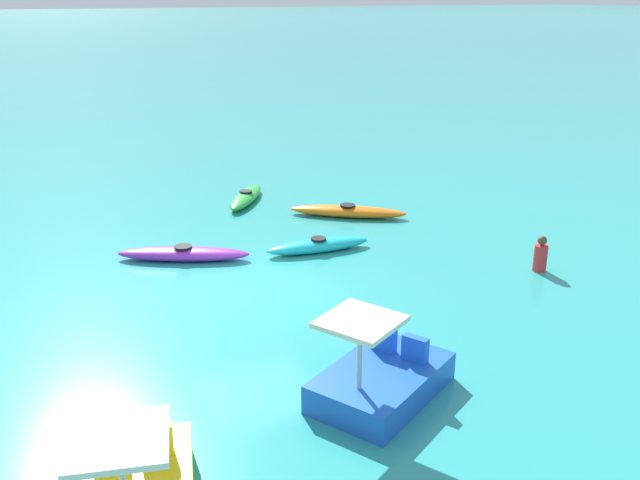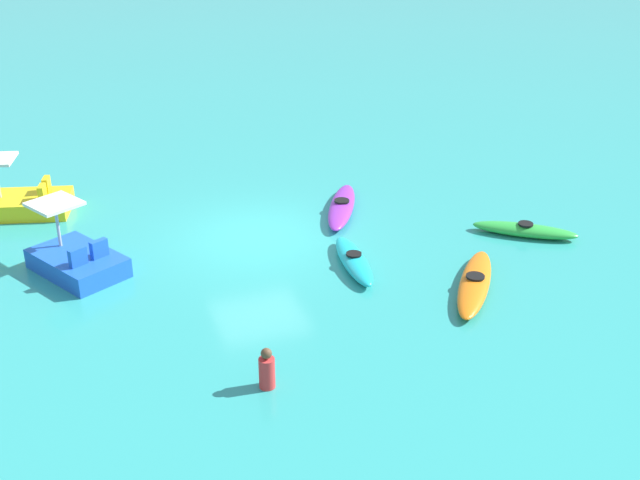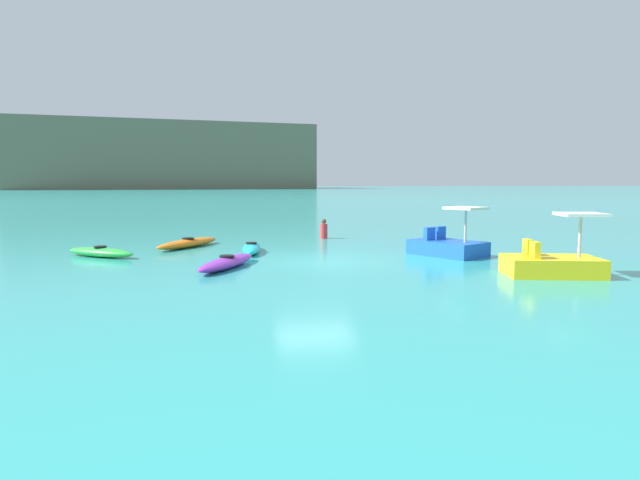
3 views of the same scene
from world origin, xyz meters
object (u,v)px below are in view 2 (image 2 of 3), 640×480
(person_near_shore, at_px, (267,370))
(kayak_orange, at_px, (475,283))
(kayak_green, at_px, (525,230))
(kayak_purple, at_px, (342,207))
(kayak_cyan, at_px, (354,261))
(pedal_boat_yellow, at_px, (26,202))
(pedal_boat_blue, at_px, (77,260))

(person_near_shore, bearing_deg, kayak_orange, -159.84)
(kayak_orange, bearing_deg, kayak_green, -141.56)
(kayak_purple, relative_size, kayak_green, 1.23)
(kayak_orange, bearing_deg, kayak_cyan, -42.39)
(kayak_green, height_order, pedal_boat_yellow, pedal_boat_yellow)
(kayak_cyan, bearing_deg, kayak_purple, -106.04)
(kayak_purple, xyz_separation_m, pedal_boat_yellow, (8.51, -2.99, 0.17))
(kayak_orange, height_order, person_near_shore, person_near_shore)
(kayak_purple, xyz_separation_m, kayak_green, (-4.08, 3.16, 0.00))
(kayak_green, bearing_deg, kayak_orange, 38.44)
(kayak_orange, relative_size, kayak_cyan, 1.16)
(kayak_green, distance_m, person_near_shore, 9.54)
(pedal_boat_yellow, bearing_deg, pedal_boat_blue, 103.78)
(pedal_boat_blue, relative_size, person_near_shore, 3.21)
(pedal_boat_yellow, distance_m, pedal_boat_blue, 4.37)
(pedal_boat_blue, height_order, person_near_shore, pedal_boat_blue)
(kayak_purple, relative_size, kayak_orange, 1.00)
(pedal_boat_yellow, bearing_deg, kayak_orange, 139.69)
(person_near_shore, bearing_deg, kayak_green, -153.20)
(kayak_orange, distance_m, person_near_shore, 6.14)
(person_near_shore, bearing_deg, pedal_boat_yellow, -68.72)
(kayak_cyan, bearing_deg, kayak_green, -178.66)
(pedal_boat_blue, bearing_deg, kayak_green, 170.60)
(kayak_purple, relative_size, kayak_cyan, 1.16)
(kayak_green, height_order, person_near_shore, person_near_shore)
(pedal_boat_yellow, bearing_deg, person_near_shore, 111.28)
(kayak_orange, bearing_deg, kayak_purple, -76.09)
(kayak_green, distance_m, pedal_boat_yellow, 14.01)
(kayak_cyan, relative_size, pedal_boat_yellow, 1.03)
(kayak_orange, xyz_separation_m, kayak_green, (-2.75, -2.19, 0.00))
(kayak_purple, distance_m, person_near_shore, 8.68)
(kayak_orange, relative_size, kayak_green, 1.23)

